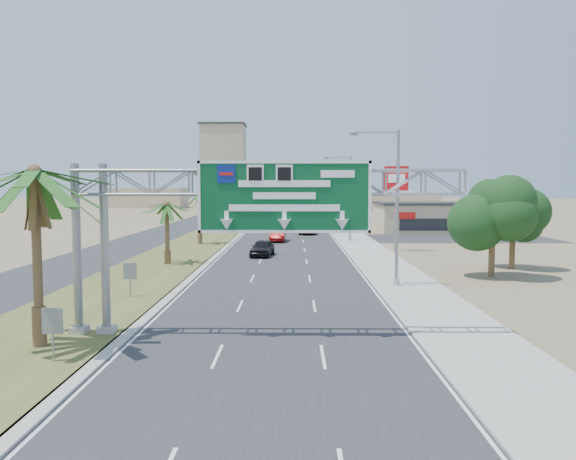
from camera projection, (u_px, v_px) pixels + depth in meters
The scene contains 31 objects.
ground at pixel (259, 440), 14.23m from camera, with size 600.00×600.00×0.00m, color #8C7A59.
road at pixel (290, 216), 123.90m from camera, with size 12.00×300.00×0.02m, color #28282B.
sidewalk_right at pixel (328, 216), 123.82m from camera, with size 4.00×300.00×0.10m, color #9E9B93.
median_grass at pixel (244, 216), 124.00m from camera, with size 7.00×300.00×0.12m, color #495023.
opposing_road at pixel (213, 216), 124.07m from camera, with size 8.00×300.00×0.02m, color #28282B.
sign_gantry at pixel (248, 195), 23.68m from camera, with size 16.75×1.24×7.50m.
palm_near at pixel (34, 174), 21.77m from camera, with size 5.70×5.70×8.35m.
palm_row_b at pixel (167, 205), 45.86m from camera, with size 3.99×3.99×5.95m.
palm_row_c at pixel (199, 194), 61.75m from camera, with size 3.99×3.99×6.75m.
palm_row_d at pixel (221, 201), 79.79m from camera, with size 3.99×3.99×5.45m.
palm_row_e at pixel (235, 194), 98.68m from camera, with size 3.99×3.99×6.15m.
palm_row_f at pixel (247, 195), 123.64m from camera, with size 3.99×3.99×5.75m.
streetlight_near at pixel (394, 214), 35.74m from camera, with size 3.27×0.44×10.00m.
streetlight_mid at pixel (348, 202), 65.65m from camera, with size 3.27×0.44×10.00m.
streetlight_far at pixel (329, 196), 101.54m from camera, with size 3.27×0.44×10.00m.
signal_mast at pixel (322, 197), 85.57m from camera, with size 10.28×0.71×8.00m.
store_building at pixel (442, 218), 79.66m from camera, with size 18.00×10.00×4.00m, color tan.
oak_near at pixel (493, 214), 39.66m from camera, with size 4.50×4.50×6.80m.
oak_far at pixel (513, 220), 43.67m from camera, with size 3.50×3.50×5.60m.
median_signback_a at pixel (52, 325), 20.18m from camera, with size 0.75×0.08×2.08m.
median_signback_b at pixel (130, 274), 32.15m from camera, with size 0.75×0.08×2.08m.
tower_distant at pixel (223, 163), 262.46m from camera, with size 20.00×16.00×35.00m, color tan.
building_distant_left at pixel (146, 198), 173.97m from camera, with size 24.00×14.00×6.00m, color tan.
building_distant_right at pixel (400, 201), 153.32m from camera, with size 20.00×12.00×5.00m, color tan.
car_left_lane at pixel (262, 248), 51.81m from camera, with size 1.81×4.49×1.53m, color black.
car_mid_lane at pixel (278, 235), 65.85m from camera, with size 1.69×4.86×1.60m, color maroon.
car_right_lane at pixel (308, 229), 75.84m from camera, with size 2.28×4.94×1.37m, color gray.
car_far at pixel (279, 216), 108.70m from camera, with size 2.28×5.62×1.63m, color black.
pole_sign_red_near at pixel (396, 183), 55.38m from camera, with size 2.32×1.22×8.65m.
pole_sign_blue at pixel (364, 194), 78.79m from camera, with size 2.01×0.83×7.36m.
pole_sign_red_far at pixel (343, 183), 92.60m from camera, with size 2.20×0.89×8.95m.
Camera 1 is at (0.89, -13.77, 6.42)m, focal length 35.00 mm.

